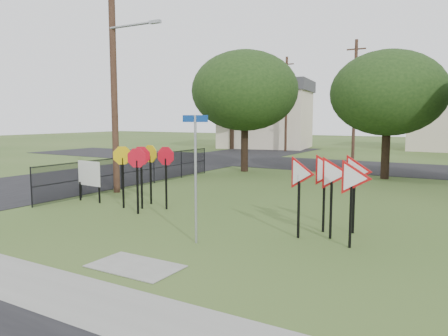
% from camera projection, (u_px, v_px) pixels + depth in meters
% --- Properties ---
extents(ground, '(140.00, 140.00, 0.00)m').
position_uv_depth(ground, '(197.00, 241.00, 11.65)').
color(ground, '#37531F').
extents(sidewalk, '(30.00, 1.60, 0.02)m').
position_uv_depth(sidewalk, '(69.00, 295.00, 8.07)').
color(sidewalk, gray).
rests_on(sidewalk, ground).
extents(planting_strip, '(30.00, 0.80, 0.02)m').
position_uv_depth(planting_strip, '(8.00, 321.00, 7.04)').
color(planting_strip, '#37531F').
rests_on(planting_strip, ground).
extents(street_left, '(8.00, 50.00, 0.02)m').
position_uv_depth(street_left, '(125.00, 172.00, 26.28)').
color(street_left, black).
rests_on(street_left, ground).
extents(street_far, '(60.00, 8.00, 0.02)m').
position_uv_depth(street_far, '(367.00, 167.00, 28.74)').
color(street_far, black).
rests_on(street_far, ground).
extents(curb_pad, '(2.00, 1.20, 0.02)m').
position_uv_depth(curb_pad, '(135.00, 266.00, 9.60)').
color(curb_pad, gray).
rests_on(curb_pad, ground).
extents(street_name_sign, '(0.68, 0.16, 3.33)m').
position_uv_depth(street_name_sign, '(196.00, 171.00, 11.23)').
color(street_name_sign, '#9A9EA2').
rests_on(street_name_sign, ground).
extents(stop_sign_cluster, '(2.03, 1.77, 2.27)m').
position_uv_depth(stop_sign_cluster, '(143.00, 162.00, 15.55)').
color(stop_sign_cluster, black).
rests_on(stop_sign_cluster, ground).
extents(yield_sign_cluster, '(2.44, 1.61, 2.29)m').
position_uv_depth(yield_sign_cluster, '(332.00, 176.00, 11.75)').
color(yield_sign_cluster, black).
rests_on(yield_sign_cluster, ground).
extents(info_board, '(1.27, 0.15, 1.59)m').
position_uv_depth(info_board, '(89.00, 175.00, 16.91)').
color(info_board, black).
rests_on(info_board, ground).
extents(utility_pole_main, '(3.55, 0.33, 10.00)m').
position_uv_depth(utility_pole_main, '(115.00, 72.00, 18.56)').
color(utility_pole_main, '#4B3123').
rests_on(utility_pole_main, ground).
extents(far_pole_a, '(1.40, 0.24, 9.00)m').
position_uv_depth(far_pole_a, '(355.00, 100.00, 32.64)').
color(far_pole_a, '#4B3123').
rests_on(far_pole_a, ground).
extents(far_pole_c, '(1.40, 0.24, 9.00)m').
position_uv_depth(far_pole_c, '(286.00, 104.00, 41.82)').
color(far_pole_c, '#4B3123').
rests_on(far_pole_c, ground).
extents(fence_run, '(0.05, 11.55, 1.50)m').
position_uv_depth(fence_run, '(138.00, 170.00, 20.76)').
color(fence_run, black).
rests_on(fence_run, ground).
extents(house_left, '(10.58, 8.88, 7.20)m').
position_uv_depth(house_left, '(266.00, 114.00, 47.38)').
color(house_left, beige).
rests_on(house_left, ground).
extents(tree_near_left, '(6.40, 6.40, 7.27)m').
position_uv_depth(tree_near_left, '(245.00, 91.00, 26.10)').
color(tree_near_left, black).
rests_on(tree_near_left, ground).
extents(tree_near_mid, '(6.00, 6.00, 6.80)m').
position_uv_depth(tree_near_mid, '(388.00, 93.00, 22.93)').
color(tree_near_mid, black).
rests_on(tree_near_mid, ground).
extents(tree_far_left, '(6.80, 6.80, 7.73)m').
position_uv_depth(tree_far_left, '(232.00, 99.00, 44.80)').
color(tree_far_left, black).
rests_on(tree_far_left, ground).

